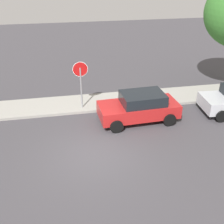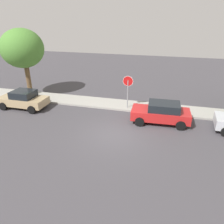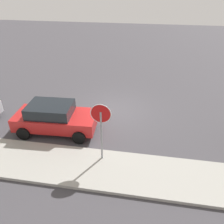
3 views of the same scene
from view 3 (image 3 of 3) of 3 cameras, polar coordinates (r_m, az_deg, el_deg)
name	(u,v)px [view 3 (image 3 of 3)]	position (r m, az deg, el deg)	size (l,w,h in m)	color
ground_plane	(115,110)	(12.86, 0.73, 0.48)	(60.00, 60.00, 0.00)	#423F44
sidewalk_curb	(97,169)	(9.10, -4.01, -14.52)	(32.00, 2.17, 0.14)	#9E9B93
stop_sign	(101,124)	(8.34, -2.88, -3.05)	(0.80, 0.08, 2.73)	gray
parked_car_red	(55,117)	(11.12, -14.76, -1.39)	(4.05, 2.08, 1.49)	red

